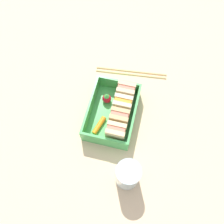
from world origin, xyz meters
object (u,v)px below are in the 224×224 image
(drinking_glass, at_px, (128,175))
(sandwich_center, at_px, (119,118))
(chopstick_pair, at_px, (131,72))
(strawberry_far_left, at_px, (107,98))
(carrot_stick_far_left, at_px, (99,125))
(sandwich_left, at_px, (126,92))
(sandwich_center_left, at_px, (123,105))
(sandwich_center_right, at_px, (116,132))

(drinking_glass, bearing_deg, sandwich_center, -159.47)
(chopstick_pair, relative_size, drinking_glass, 2.48)
(strawberry_far_left, bearing_deg, sandwich_center, 40.17)
(strawberry_far_left, relative_size, carrot_stick_far_left, 0.58)
(sandwich_left, xyz_separation_m, sandwich_center, (0.08, 0.00, 0.00))
(strawberry_far_left, bearing_deg, sandwich_left, 114.28)
(sandwich_left, bearing_deg, chopstick_pair, -179.26)
(sandwich_center_left, xyz_separation_m, chopstick_pair, (-0.13, -0.00, -0.04))
(sandwich_center_left, bearing_deg, sandwich_center, 0.00)
(sandwich_center, height_order, chopstick_pair, sandwich_center)
(carrot_stick_far_left, xyz_separation_m, chopstick_pair, (-0.20, 0.05, -0.02))
(sandwich_center_right, xyz_separation_m, carrot_stick_far_left, (-0.02, -0.05, -0.02))
(chopstick_pair, bearing_deg, sandwich_left, 0.74)
(sandwich_left, height_order, sandwich_center_left, same)
(chopstick_pair, bearing_deg, carrot_stick_far_left, -13.95)
(sandwich_center_right, height_order, strawberry_far_left, sandwich_center_right)
(sandwich_center_left, distance_m, sandwich_center_right, 0.08)
(sandwich_center_right, distance_m, strawberry_far_left, 0.11)
(sandwich_center, bearing_deg, chopstick_pair, -179.60)
(sandwich_center, distance_m, strawberry_far_left, 0.08)
(carrot_stick_far_left, bearing_deg, chopstick_pair, 166.05)
(chopstick_pair, bearing_deg, sandwich_center_right, 0.33)
(sandwich_left, height_order, chopstick_pair, sandwich_left)
(sandwich_left, distance_m, sandwich_center, 0.08)
(carrot_stick_far_left, height_order, drinking_glass, drinking_glass)
(sandwich_center_right, height_order, chopstick_pair, sandwich_center_right)
(sandwich_center_left, relative_size, carrot_stick_far_left, 1.12)
(strawberry_far_left, xyz_separation_m, carrot_stick_far_left, (0.08, -0.00, -0.01))
(sandwich_center_right, distance_m, chopstick_pair, 0.22)
(sandwich_left, height_order, carrot_stick_far_left, sandwich_left)
(drinking_glass, bearing_deg, sandwich_center_right, -152.24)
(sandwich_center, bearing_deg, sandwich_left, 180.00)
(sandwich_center_right, bearing_deg, sandwich_center_left, 180.00)
(sandwich_left, bearing_deg, sandwich_center_left, 0.00)
(strawberry_far_left, xyz_separation_m, chopstick_pair, (-0.12, 0.05, -0.02))
(chopstick_pair, bearing_deg, strawberry_far_left, -22.36)
(sandwich_left, xyz_separation_m, carrot_stick_far_left, (0.10, -0.05, -0.02))
(sandwich_left, height_order, strawberry_far_left, sandwich_left)
(carrot_stick_far_left, relative_size, drinking_glass, 0.62)
(sandwich_center_left, relative_size, sandwich_center, 1.00)
(sandwich_left, relative_size, drinking_glass, 0.69)
(sandwich_center, distance_m, drinking_glass, 0.15)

